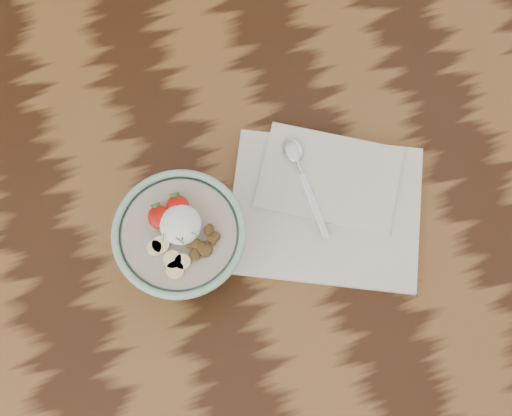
{
  "coord_description": "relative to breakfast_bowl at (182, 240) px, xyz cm",
  "views": [
    {
      "loc": [
        -21.19,
        -33.53,
        172.51
      ],
      "look_at": [
        -12.16,
        -5.98,
        85.45
      ],
      "focal_mm": 50.0,
      "sensor_mm": 36.0,
      "label": 1
    }
  ],
  "objects": [
    {
      "name": "breakfast_bowl",
      "position": [
        0.0,
        0.0,
        0.0
      ],
      "size": [
        17.52,
        17.52,
        11.97
      ],
      "rotation": [
        0.0,
        0.0,
        -0.33
      ],
      "color": "#8ABAA3",
      "rests_on": "table"
    },
    {
      "name": "table",
      "position": [
        22.53,
        5.77,
        -15.29
      ],
      "size": [
        160.0,
        90.0,
        75.0
      ],
      "color": "black",
      "rests_on": "ground"
    },
    {
      "name": "spoon",
      "position": [
        19.1,
        7.03,
        -3.99
      ],
      "size": [
        2.76,
        16.09,
        0.84
      ],
      "rotation": [
        0.0,
        0.0,
        0.01
      ],
      "color": "silver",
      "rests_on": "napkin"
    },
    {
      "name": "napkin",
      "position": [
        21.22,
        0.5,
        -5.3
      ],
      "size": [
        33.6,
        31.06,
        1.66
      ],
      "rotation": [
        0.0,
        0.0,
        -0.43
      ],
      "color": "silver",
      "rests_on": "table"
    }
  ]
}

